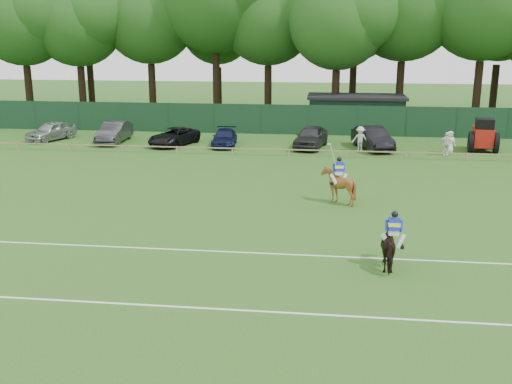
% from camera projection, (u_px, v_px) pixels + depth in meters
% --- Properties ---
extents(ground, '(160.00, 160.00, 0.00)m').
position_uv_depth(ground, '(235.00, 243.00, 24.53)').
color(ground, '#1E4C14').
rests_on(ground, ground).
extents(horse_dark, '(0.89, 1.91, 1.61)m').
position_uv_depth(horse_dark, '(393.00, 247.00, 21.82)').
color(horse_dark, black).
rests_on(horse_dark, ground).
extents(horse_chestnut, '(1.82, 1.97, 1.86)m').
position_uv_depth(horse_chestnut, '(338.00, 185.00, 30.09)').
color(horse_chestnut, brown).
rests_on(horse_chestnut, ground).
extents(sedan_silver, '(3.19, 4.68, 1.48)m').
position_uv_depth(sedan_silver, '(51.00, 131.00, 47.53)').
color(sedan_silver, '#A4A8A9').
rests_on(sedan_silver, ground).
extents(sedan_grey, '(1.85, 4.87, 1.59)m').
position_uv_depth(sedan_grey, '(114.00, 132.00, 46.60)').
color(sedan_grey, '#28282A').
rests_on(sedan_grey, ground).
extents(suv_black, '(3.64, 5.18, 1.31)m').
position_uv_depth(suv_black, '(174.00, 137.00, 45.48)').
color(suv_black, black).
rests_on(suv_black, ground).
extents(sedan_navy, '(2.08, 4.39, 1.24)m').
position_uv_depth(sedan_navy, '(225.00, 138.00, 45.18)').
color(sedan_navy, '#111537').
rests_on(sedan_navy, ground).
extents(hatch_grey, '(2.78, 5.07, 1.63)m').
position_uv_depth(hatch_grey, '(311.00, 137.00, 44.44)').
color(hatch_grey, '#2D2D2F').
rests_on(hatch_grey, ground).
extents(estate_black, '(3.09, 5.21, 1.62)m').
position_uv_depth(estate_black, '(373.00, 138.00, 43.92)').
color(estate_black, black).
rests_on(estate_black, ground).
extents(spectator_left, '(1.27, 0.88, 1.81)m').
position_uv_depth(spectator_left, '(360.00, 139.00, 43.02)').
color(spectator_left, silver).
rests_on(spectator_left, ground).
extents(spectator_mid, '(1.02, 0.54, 1.66)m').
position_uv_depth(spectator_mid, '(446.00, 144.00, 41.58)').
color(spectator_mid, silver).
rests_on(spectator_mid, ground).
extents(spectator_right, '(0.83, 0.61, 1.57)m').
position_uv_depth(spectator_right, '(450.00, 142.00, 42.52)').
color(spectator_right, white).
rests_on(spectator_right, ground).
extents(rider_dark, '(0.94, 0.37, 1.41)m').
position_uv_depth(rider_dark, '(394.00, 228.00, 21.61)').
color(rider_dark, silver).
rests_on(rider_dark, ground).
extents(rider_chestnut, '(0.97, 0.52, 2.05)m').
position_uv_depth(rider_chestnut, '(339.00, 169.00, 29.87)').
color(rider_chestnut, silver).
rests_on(rider_chestnut, ground).
extents(pitch_lines, '(60.00, 5.10, 0.01)m').
position_uv_depth(pitch_lines, '(220.00, 277.00, 21.18)').
color(pitch_lines, silver).
rests_on(pitch_lines, ground).
extents(pitch_rail, '(62.10, 0.10, 0.50)m').
position_uv_depth(pitch_rail, '(275.00, 149.00, 41.67)').
color(pitch_rail, '#997F5B').
rests_on(pitch_rail, ground).
extents(perimeter_fence, '(92.08, 0.08, 2.50)m').
position_uv_depth(perimeter_fence, '(285.00, 120.00, 50.09)').
color(perimeter_fence, '#14351E').
rests_on(perimeter_fence, ground).
extents(utility_shed, '(8.40, 4.40, 3.04)m').
position_uv_depth(utility_shed, '(356.00, 113.00, 52.19)').
color(utility_shed, '#14331E').
rests_on(utility_shed, ground).
extents(tree_row, '(96.00, 12.00, 21.00)m').
position_uv_depth(tree_row, '(311.00, 121.00, 57.85)').
color(tree_row, '#26561C').
rests_on(tree_row, ground).
extents(tractor, '(2.27, 3.09, 2.41)m').
position_uv_depth(tractor, '(483.00, 136.00, 42.98)').
color(tractor, '#A7190F').
rests_on(tractor, ground).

